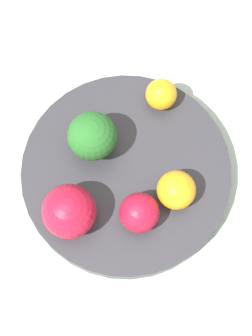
{
  "coord_description": "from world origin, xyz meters",
  "views": [
    {
      "loc": [
        0.12,
        0.16,
        0.71
      ],
      "look_at": [
        0.0,
        0.0,
        0.06
      ],
      "focal_mm": 60.0,
      "sensor_mm": 36.0,
      "label": 1
    }
  ],
  "objects_px": {
    "apple_green": "(69,211)",
    "orange_back": "(176,190)",
    "apple_red": "(139,213)",
    "broccoli": "(92,136)",
    "bowl": "(126,174)",
    "orange_front": "(161,94)"
  },
  "relations": [
    {
      "from": "broccoli",
      "to": "orange_back",
      "type": "relative_size",
      "value": 1.47
    },
    {
      "from": "apple_green",
      "to": "orange_back",
      "type": "height_order",
      "value": "apple_green"
    },
    {
      "from": "orange_front",
      "to": "apple_red",
      "type": "bearing_deg",
      "value": 42.91
    },
    {
      "from": "bowl",
      "to": "orange_front",
      "type": "distance_m",
      "value": 0.11
    },
    {
      "from": "apple_red",
      "to": "apple_green",
      "type": "distance_m",
      "value": 0.08
    },
    {
      "from": "bowl",
      "to": "orange_front",
      "type": "bearing_deg",
      "value": -151.65
    },
    {
      "from": "bowl",
      "to": "apple_green",
      "type": "height_order",
      "value": "apple_green"
    },
    {
      "from": "apple_red",
      "to": "orange_front",
      "type": "bearing_deg",
      "value": -137.09
    },
    {
      "from": "broccoli",
      "to": "orange_front",
      "type": "relative_size",
      "value": 1.74
    },
    {
      "from": "bowl",
      "to": "orange_front",
      "type": "height_order",
      "value": "orange_front"
    },
    {
      "from": "bowl",
      "to": "orange_back",
      "type": "xyz_separation_m",
      "value": [
        -0.03,
        0.06,
        0.04
      ]
    },
    {
      "from": "apple_red",
      "to": "orange_back",
      "type": "distance_m",
      "value": 0.05
    },
    {
      "from": "apple_green",
      "to": "orange_back",
      "type": "relative_size",
      "value": 1.36
    },
    {
      "from": "apple_red",
      "to": "orange_back",
      "type": "height_order",
      "value": "same"
    },
    {
      "from": "apple_red",
      "to": "orange_front",
      "type": "distance_m",
      "value": 0.16
    },
    {
      "from": "orange_front",
      "to": "orange_back",
      "type": "relative_size",
      "value": 0.84
    },
    {
      "from": "broccoli",
      "to": "orange_front",
      "type": "bearing_deg",
      "value": -179.61
    },
    {
      "from": "broccoli",
      "to": "orange_back",
      "type": "height_order",
      "value": "broccoli"
    },
    {
      "from": "apple_red",
      "to": "orange_back",
      "type": "relative_size",
      "value": 1.01
    },
    {
      "from": "bowl",
      "to": "apple_red",
      "type": "height_order",
      "value": "apple_red"
    },
    {
      "from": "apple_red",
      "to": "orange_back",
      "type": "bearing_deg",
      "value": 175.55
    },
    {
      "from": "apple_red",
      "to": "orange_back",
      "type": "xyz_separation_m",
      "value": [
        -0.05,
        0.0,
        -0.0
      ]
    }
  ]
}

